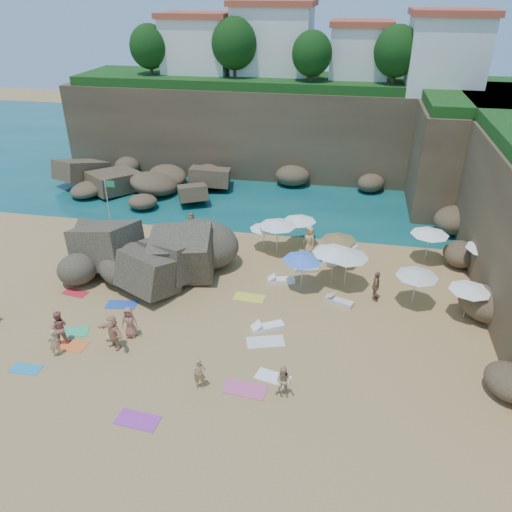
% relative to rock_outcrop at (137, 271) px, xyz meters
% --- Properties ---
extents(ground, '(120.00, 120.00, 0.00)m').
position_rel_rock_outcrop_xyz_m(ground, '(5.80, -3.18, 0.00)').
color(ground, tan).
rests_on(ground, ground).
extents(seawater, '(120.00, 120.00, 0.00)m').
position_rel_rock_outcrop_xyz_m(seawater, '(5.80, 26.82, 0.00)').
color(seawater, '#0C4751').
rests_on(seawater, ground).
extents(cliff_back, '(44.00, 8.00, 8.00)m').
position_rel_rock_outcrop_xyz_m(cliff_back, '(7.80, 21.82, 4.00)').
color(cliff_back, brown).
rests_on(cliff_back, ground).
extents(cliff_corner, '(10.00, 12.00, 8.00)m').
position_rel_rock_outcrop_xyz_m(cliff_corner, '(22.80, 16.82, 4.00)').
color(cliff_corner, brown).
rests_on(cliff_corner, ground).
extents(rock_promontory, '(12.00, 7.00, 2.00)m').
position_rel_rock_outcrop_xyz_m(rock_promontory, '(-5.20, 12.82, 0.00)').
color(rock_promontory, brown).
rests_on(rock_promontory, ground).
extents(clifftop_buildings, '(28.48, 9.48, 7.00)m').
position_rel_rock_outcrop_xyz_m(clifftop_buildings, '(8.76, 22.61, 11.24)').
color(clifftop_buildings, white).
rests_on(clifftop_buildings, cliff_back).
extents(clifftop_trees, '(35.60, 23.82, 4.40)m').
position_rel_rock_outcrop_xyz_m(clifftop_trees, '(10.58, 16.34, 11.26)').
color(clifftop_trees, '#11380F').
rests_on(clifftop_trees, ground).
extents(marina_masts, '(3.10, 0.10, 6.00)m').
position_rel_rock_outcrop_xyz_m(marina_masts, '(-10.70, 26.82, 3.00)').
color(marina_masts, white).
rests_on(marina_masts, ground).
extents(rock_outcrop, '(8.77, 6.85, 3.33)m').
position_rel_rock_outcrop_xyz_m(rock_outcrop, '(0.00, 0.00, 0.00)').
color(rock_outcrop, brown).
rests_on(rock_outcrop, ground).
extents(flag_pole, '(0.79, 0.08, 4.04)m').
position_rel_rock_outcrop_xyz_m(flag_pole, '(-4.11, 5.30, 2.58)').
color(flag_pole, silver).
rests_on(flag_pole, ground).
extents(parasol_0, '(2.32, 2.32, 2.20)m').
position_rel_rock_outcrop_xyz_m(parasol_0, '(9.74, 5.62, 2.02)').
color(parasol_0, silver).
rests_on(parasol_0, ground).
extents(parasol_1, '(1.97, 1.97, 1.86)m').
position_rel_rock_outcrop_xyz_m(parasol_1, '(7.45, 4.56, 1.71)').
color(parasol_1, silver).
rests_on(parasol_1, ground).
extents(parasol_2, '(2.46, 2.46, 2.32)m').
position_rel_rock_outcrop_xyz_m(parasol_2, '(18.29, 4.91, 2.13)').
color(parasol_2, silver).
rests_on(parasol_2, ground).
extents(parasol_3, '(2.08, 2.08, 1.97)m').
position_rel_rock_outcrop_xyz_m(parasol_3, '(12.71, 3.07, 1.80)').
color(parasol_3, silver).
rests_on(parasol_3, ground).
extents(parasol_4, '(2.37, 2.37, 2.24)m').
position_rel_rock_outcrop_xyz_m(parasol_4, '(17.03, -0.59, 2.05)').
color(parasol_4, silver).
rests_on(parasol_4, ground).
extents(parasol_5, '(2.56, 2.56, 2.42)m').
position_rel_rock_outcrop_xyz_m(parasol_5, '(8.42, 4.19, 2.22)').
color(parasol_5, silver).
rests_on(parasol_5, ground).
extents(parasol_6, '(2.29, 2.29, 2.16)m').
position_rel_rock_outcrop_xyz_m(parasol_6, '(12.52, 3.25, 1.98)').
color(parasol_6, silver).
rests_on(parasol_6, ground).
extents(parasol_7, '(2.56, 2.56, 2.42)m').
position_rel_rock_outcrop_xyz_m(parasol_7, '(13.13, 0.67, 2.22)').
color(parasol_7, silver).
rests_on(parasol_7, ground).
extents(parasol_8, '(2.47, 2.47, 2.34)m').
position_rel_rock_outcrop_xyz_m(parasol_8, '(21.46, 3.41, 2.14)').
color(parasol_8, silver).
rests_on(parasol_8, ground).
extents(parasol_9, '(2.58, 2.58, 2.44)m').
position_rel_rock_outcrop_xyz_m(parasol_9, '(12.31, 0.96, 2.24)').
color(parasol_9, silver).
rests_on(parasol_9, ground).
extents(parasol_10, '(2.40, 2.40, 2.27)m').
position_rel_rock_outcrop_xyz_m(parasol_10, '(10.56, 0.02, 2.08)').
color(parasol_10, silver).
rests_on(parasol_10, ground).
extents(parasol_11, '(2.23, 2.23, 2.10)m').
position_rel_rock_outcrop_xyz_m(parasol_11, '(19.72, -1.38, 1.93)').
color(parasol_11, silver).
rests_on(parasol_11, ground).
extents(lounger_0, '(1.70, 0.65, 0.26)m').
position_rel_rock_outcrop_xyz_m(lounger_0, '(11.73, 3.22, 0.13)').
color(lounger_0, white).
rests_on(lounger_0, ground).
extents(lounger_1, '(1.61, 0.87, 0.24)m').
position_rel_rock_outcrop_xyz_m(lounger_1, '(10.65, 1.99, 0.12)').
color(lounger_1, silver).
rests_on(lounger_1, ground).
extents(lounger_2, '(1.91, 0.96, 0.28)m').
position_rel_rock_outcrop_xyz_m(lounger_2, '(13.07, 3.84, 0.14)').
color(lounger_2, silver).
rests_on(lounger_2, ground).
extents(lounger_3, '(1.75, 0.93, 0.26)m').
position_rel_rock_outcrop_xyz_m(lounger_3, '(9.28, 0.37, 0.13)').
color(lounger_3, white).
rests_on(lounger_3, ground).
extents(lounger_4, '(1.73, 1.07, 0.26)m').
position_rel_rock_outcrop_xyz_m(lounger_4, '(12.90, -1.31, 0.13)').
color(lounger_4, silver).
rests_on(lounger_4, ground).
extents(lounger_5, '(1.82, 1.40, 0.27)m').
position_rel_rock_outcrop_xyz_m(lounger_5, '(9.27, -4.52, 0.14)').
color(lounger_5, white).
rests_on(lounger_5, ground).
extents(towel_0, '(1.47, 0.74, 0.03)m').
position_rel_rock_outcrop_xyz_m(towel_0, '(-1.58, -9.78, 0.01)').
color(towel_0, '#238DBB').
rests_on(towel_0, ground).
extents(towel_2, '(1.85, 1.00, 0.03)m').
position_rel_rock_outcrop_xyz_m(towel_2, '(-0.46, -7.75, 0.02)').
color(towel_2, orange).
rests_on(towel_2, ground).
extents(towel_3, '(2.10, 1.49, 0.03)m').
position_rel_rock_outcrop_xyz_m(towel_3, '(-0.98, -6.75, 0.02)').
color(towel_3, '#33B56D').
rests_on(towel_3, ground).
extents(towel_5, '(2.13, 1.50, 0.03)m').
position_rel_rock_outcrop_xyz_m(towel_5, '(9.34, -5.59, 0.02)').
color(towel_5, silver).
rests_on(towel_5, ground).
extents(towel_6, '(1.91, 1.07, 0.03)m').
position_rel_rock_outcrop_xyz_m(towel_6, '(4.94, -11.79, 0.02)').
color(towel_6, purple).
rests_on(towel_6, ground).
extents(towel_7, '(1.59, 0.98, 0.03)m').
position_rel_rock_outcrop_xyz_m(towel_7, '(-2.63, -3.16, 0.01)').
color(towel_7, red).
rests_on(towel_7, ground).
extents(towel_8, '(1.83, 1.09, 0.03)m').
position_rel_rock_outcrop_xyz_m(towel_8, '(0.62, -3.81, 0.02)').
color(towel_8, blue).
rests_on(towel_8, ground).
extents(towel_9, '(2.02, 1.15, 0.03)m').
position_rel_rock_outcrop_xyz_m(towel_9, '(9.02, -9.13, 0.02)').
color(towel_9, '#D65386').
rests_on(towel_9, ground).
extents(towel_11, '(1.84, 1.39, 0.03)m').
position_rel_rock_outcrop_xyz_m(towel_11, '(-2.59, 0.55, 0.01)').
color(towel_11, '#37C078').
rests_on(towel_11, ground).
extents(towel_12, '(1.85, 1.00, 0.03)m').
position_rel_rock_outcrop_xyz_m(towel_12, '(7.69, -1.70, 0.02)').
color(towel_12, yellow).
rests_on(towel_12, ground).
extents(towel_13, '(1.76, 1.16, 0.03)m').
position_rel_rock_outcrop_xyz_m(towel_13, '(10.13, -8.13, 0.01)').
color(towel_13, white).
rests_on(towel_13, ground).
extents(person_stand_1, '(1.08, 0.95, 1.88)m').
position_rel_rock_outcrop_xyz_m(person_stand_1, '(-0.94, -7.57, 0.94)').
color(person_stand_1, '#AD6356').
rests_on(person_stand_1, ground).
extents(person_stand_2, '(1.06, 1.03, 1.62)m').
position_rel_rock_outcrop_xyz_m(person_stand_2, '(10.38, 6.82, 0.81)').
color(person_stand_2, '#EDB586').
rests_on(person_stand_2, ground).
extents(person_stand_3, '(0.48, 1.10, 1.85)m').
position_rel_rock_outcrop_xyz_m(person_stand_3, '(14.90, -0.50, 0.93)').
color(person_stand_3, '#8E6647').
rests_on(person_stand_3, ground).
extents(person_stand_4, '(1.06, 1.01, 1.94)m').
position_rel_rock_outcrop_xyz_m(person_stand_4, '(10.58, 4.57, 0.97)').
color(person_stand_4, tan).
rests_on(person_stand_4, ground).
extents(person_stand_5, '(1.83, 0.92, 1.89)m').
position_rel_rock_outcrop_xyz_m(person_stand_5, '(1.98, 5.40, 0.95)').
color(person_stand_5, '#A38351').
rests_on(person_stand_5, ground).
extents(person_stand_6, '(0.63, 0.66, 1.52)m').
position_rel_rock_outcrop_xyz_m(person_stand_6, '(-0.68, -8.54, 0.76)').
color(person_stand_6, tan).
rests_on(person_stand_6, ground).
extents(person_lie_2, '(1.07, 1.83, 0.46)m').
position_rel_rock_outcrop_xyz_m(person_lie_2, '(2.37, -6.43, 0.23)').
color(person_lie_2, '#A76653').
rests_on(person_lie_2, ground).
extents(person_lie_3, '(2.39, 2.45, 0.50)m').
position_rel_rock_outcrop_xyz_m(person_lie_3, '(1.92, -7.45, 0.25)').
color(person_lie_3, tan).
rests_on(person_lie_3, ground).
extents(person_lie_4, '(1.01, 1.62, 0.37)m').
position_rel_rock_outcrop_xyz_m(person_lie_4, '(6.98, -9.37, 0.18)').
color(person_lie_4, '#A27D51').
rests_on(person_lie_4, ground).
extents(person_lie_5, '(1.05, 1.70, 0.60)m').
position_rel_rock_outcrop_xyz_m(person_lie_5, '(10.78, -9.22, 0.30)').
color(person_lie_5, tan).
rests_on(person_lie_5, ground).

